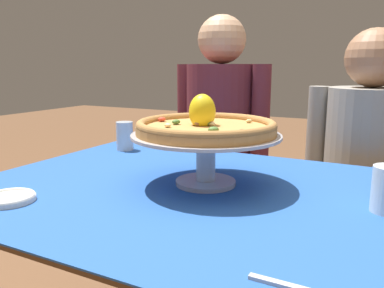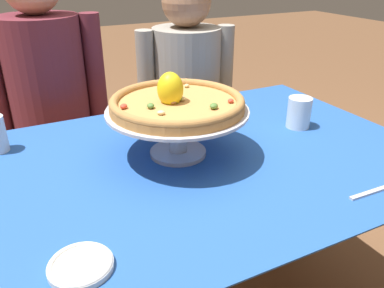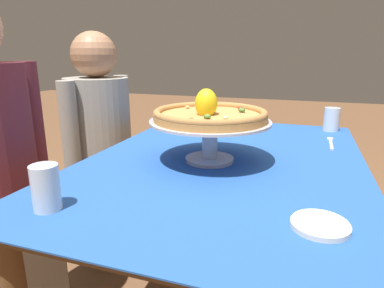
{
  "view_description": "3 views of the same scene",
  "coord_description": "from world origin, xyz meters",
  "px_view_note": "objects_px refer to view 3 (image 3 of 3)",
  "views": [
    {
      "loc": [
        0.4,
        -0.89,
        1.04
      ],
      "look_at": [
        -0.1,
        0.05,
        0.82
      ],
      "focal_mm": 36.58,
      "sensor_mm": 36.0,
      "label": 1
    },
    {
      "loc": [
        -0.47,
        -0.89,
        1.24
      ],
      "look_at": [
        -0.02,
        0.02,
        0.75
      ],
      "focal_mm": 36.41,
      "sensor_mm": 36.0,
      "label": 2
    },
    {
      "loc": [
        -1.09,
        -0.25,
        1.07
      ],
      "look_at": [
        -0.02,
        0.12,
        0.76
      ],
      "focal_mm": 31.0,
      "sensor_mm": 36.0,
      "label": 3
    }
  ],
  "objects_px": {
    "pizza_stand": "(210,131)",
    "water_glass_side_right": "(236,123)",
    "water_glass_front_right": "(331,121)",
    "water_glass_back_left": "(46,190)",
    "dinner_fork": "(331,143)",
    "side_plate": "(320,224)",
    "diner_right": "(101,156)",
    "pizza": "(210,114)"
  },
  "relations": [
    {
      "from": "water_glass_side_right",
      "to": "dinner_fork",
      "type": "relative_size",
      "value": 0.54
    },
    {
      "from": "dinner_fork",
      "to": "water_glass_side_right",
      "type": "bearing_deg",
      "value": 79.77
    },
    {
      "from": "pizza_stand",
      "to": "pizza",
      "type": "distance_m",
      "value": 0.06
    },
    {
      "from": "pizza_stand",
      "to": "water_glass_front_right",
      "type": "xyz_separation_m",
      "value": [
        0.63,
        -0.42,
        -0.06
      ]
    },
    {
      "from": "pizza_stand",
      "to": "pizza",
      "type": "xyz_separation_m",
      "value": [
        -0.0,
        0.0,
        0.06
      ]
    },
    {
      "from": "water_glass_side_right",
      "to": "side_plate",
      "type": "xyz_separation_m",
      "value": [
        -0.81,
        -0.35,
        -0.04
      ]
    },
    {
      "from": "water_glass_front_right",
      "to": "pizza",
      "type": "bearing_deg",
      "value": 146.23
    },
    {
      "from": "dinner_fork",
      "to": "diner_right",
      "type": "xyz_separation_m",
      "value": [
        -0.02,
        1.09,
        -0.16
      ]
    },
    {
      "from": "pizza",
      "to": "water_glass_side_right",
      "type": "distance_m",
      "value": 0.47
    },
    {
      "from": "water_glass_side_right",
      "to": "side_plate",
      "type": "distance_m",
      "value": 0.88
    },
    {
      "from": "pizza_stand",
      "to": "side_plate",
      "type": "xyz_separation_m",
      "value": [
        -0.36,
        -0.34,
        -0.1
      ]
    },
    {
      "from": "dinner_fork",
      "to": "diner_right",
      "type": "height_order",
      "value": "diner_right"
    },
    {
      "from": "water_glass_front_right",
      "to": "water_glass_back_left",
      "type": "relative_size",
      "value": 1.0
    },
    {
      "from": "water_glass_back_left",
      "to": "diner_right",
      "type": "xyz_separation_m",
      "value": [
        0.83,
        0.42,
        -0.21
      ]
    },
    {
      "from": "pizza",
      "to": "dinner_fork",
      "type": "relative_size",
      "value": 1.94
    },
    {
      "from": "water_glass_side_right",
      "to": "dinner_fork",
      "type": "distance_m",
      "value": 0.42
    },
    {
      "from": "side_plate",
      "to": "water_glass_front_right",
      "type": "bearing_deg",
      "value": -4.34
    },
    {
      "from": "side_plate",
      "to": "dinner_fork",
      "type": "xyz_separation_m",
      "value": [
        0.74,
        -0.06,
        -0.01
      ]
    },
    {
      "from": "water_glass_side_right",
      "to": "water_glass_back_left",
      "type": "height_order",
      "value": "water_glass_back_left"
    },
    {
      "from": "pizza_stand",
      "to": "water_glass_front_right",
      "type": "bearing_deg",
      "value": -33.79
    },
    {
      "from": "pizza",
      "to": "water_glass_back_left",
      "type": "height_order",
      "value": "pizza"
    },
    {
      "from": "side_plate",
      "to": "dinner_fork",
      "type": "relative_size",
      "value": 0.63
    },
    {
      "from": "side_plate",
      "to": "pizza_stand",
      "type": "bearing_deg",
      "value": 43.77
    },
    {
      "from": "water_glass_back_left",
      "to": "pizza",
      "type": "bearing_deg",
      "value": -28.93
    },
    {
      "from": "pizza_stand",
      "to": "water_glass_side_right",
      "type": "relative_size",
      "value": 3.89
    },
    {
      "from": "side_plate",
      "to": "diner_right",
      "type": "xyz_separation_m",
      "value": [
        0.72,
        1.03,
        -0.17
      ]
    },
    {
      "from": "water_glass_back_left",
      "to": "dinner_fork",
      "type": "xyz_separation_m",
      "value": [
        0.85,
        -0.67,
        -0.05
      ]
    },
    {
      "from": "side_plate",
      "to": "water_glass_side_right",
      "type": "bearing_deg",
      "value": 23.15
    },
    {
      "from": "water_glass_side_right",
      "to": "diner_right",
      "type": "relative_size",
      "value": 0.09
    },
    {
      "from": "pizza_stand",
      "to": "side_plate",
      "type": "height_order",
      "value": "pizza_stand"
    },
    {
      "from": "water_glass_front_right",
      "to": "water_glass_back_left",
      "type": "distance_m",
      "value": 1.29
    },
    {
      "from": "pizza_stand",
      "to": "water_glass_side_right",
      "type": "xyz_separation_m",
      "value": [
        0.45,
        0.0,
        -0.06
      ]
    },
    {
      "from": "pizza_stand",
      "to": "water_glass_side_right",
      "type": "height_order",
      "value": "pizza_stand"
    },
    {
      "from": "pizza",
      "to": "water_glass_front_right",
      "type": "bearing_deg",
      "value": -33.77
    },
    {
      "from": "pizza_stand",
      "to": "water_glass_side_right",
      "type": "bearing_deg",
      "value": 0.32
    },
    {
      "from": "water_glass_side_right",
      "to": "side_plate",
      "type": "bearing_deg",
      "value": -156.85
    },
    {
      "from": "dinner_fork",
      "to": "diner_right",
      "type": "relative_size",
      "value": 0.16
    },
    {
      "from": "pizza",
      "to": "water_glass_front_right",
      "type": "height_order",
      "value": "pizza"
    },
    {
      "from": "diner_right",
      "to": "water_glass_side_right",
      "type": "bearing_deg",
      "value": -82.48
    },
    {
      "from": "water_glass_side_right",
      "to": "side_plate",
      "type": "height_order",
      "value": "water_glass_side_right"
    },
    {
      "from": "diner_right",
      "to": "side_plate",
      "type": "bearing_deg",
      "value": -125.06
    },
    {
      "from": "water_glass_front_right",
      "to": "dinner_fork",
      "type": "bearing_deg",
      "value": 177.15
    }
  ]
}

